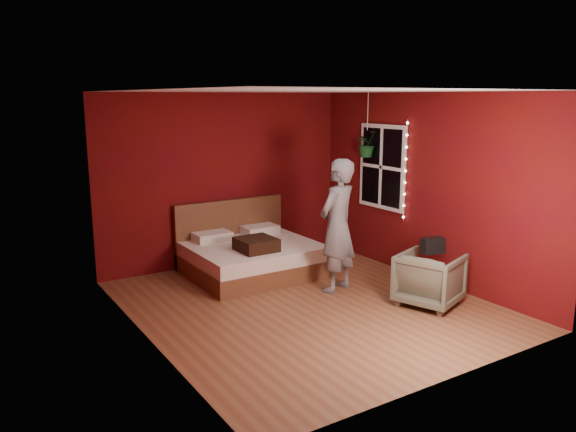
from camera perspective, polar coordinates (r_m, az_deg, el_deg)
The scene contains 10 objects.
floor at distance 7.07m, azimuth 1.96°, elevation -8.99°, with size 4.50×4.50×0.00m, color brown.
room_walls at distance 6.66m, azimuth 2.07°, elevation 4.63°, with size 4.04×4.54×2.62m.
window at distance 8.59m, azimuth 9.52°, elevation 4.94°, with size 0.05×0.97×1.27m.
fairy_lights at distance 8.19m, azimuth 11.84°, elevation 4.51°, with size 0.04×0.04×1.45m.
bed at distance 8.24m, azimuth -3.83°, elevation -4.05°, with size 1.80×1.53×0.99m.
person at distance 7.36m, azimuth 5.05°, elevation -1.00°, with size 0.64×0.42×1.76m, color slate.
armchair at distance 7.18m, azimuth 14.19°, elevation -6.23°, with size 0.70×0.73×0.66m, color #565644.
handbag at distance 7.08m, azimuth 14.50°, elevation -2.91°, with size 0.27×0.14×0.20m, color black.
throw_pillow at distance 7.76m, azimuth -3.24°, elevation -2.90°, with size 0.50×0.50×0.18m, color black.
hanging_plant at distance 8.70m, azimuth 8.02°, elevation 7.29°, with size 0.37×0.32×0.97m.
Camera 1 is at (-3.74, -5.44, 2.54)m, focal length 35.00 mm.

